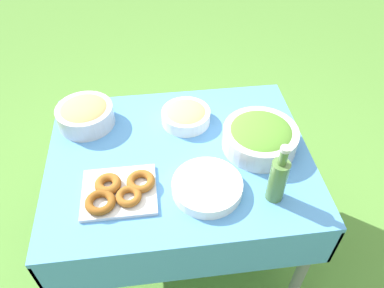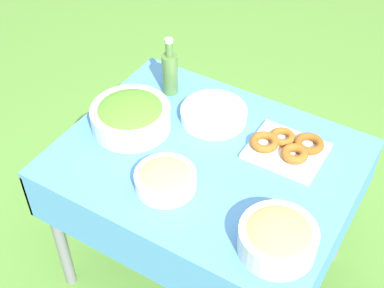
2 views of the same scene
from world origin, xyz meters
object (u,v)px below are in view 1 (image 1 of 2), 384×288
object	(u,v)px
plate_stack	(207,187)
bread_bowl	(85,114)
donut_platter	(119,191)
salad_bowl	(260,136)
olive_oil_bottle	(278,179)
pasta_bowl	(186,115)

from	to	relation	value
plate_stack	bread_bowl	xyz separation A→B (m)	(0.50, -0.46, 0.03)
donut_platter	bread_bowl	size ratio (longest dim) A/B	1.16
donut_platter	plate_stack	size ratio (longest dim) A/B	1.09
salad_bowl	olive_oil_bottle	bearing A→B (deg)	87.77
olive_oil_bottle	bread_bowl	world-z (taller)	olive_oil_bottle
salad_bowl	pasta_bowl	size ratio (longest dim) A/B	1.43
plate_stack	olive_oil_bottle	bearing A→B (deg)	166.56
plate_stack	bread_bowl	distance (m)	0.68
donut_platter	olive_oil_bottle	bearing A→B (deg)	171.97
plate_stack	bread_bowl	size ratio (longest dim) A/B	1.07
donut_platter	salad_bowl	bearing A→B (deg)	-162.25
pasta_bowl	olive_oil_bottle	bearing A→B (deg)	120.98
salad_bowl	pasta_bowl	bearing A→B (deg)	-34.14
salad_bowl	plate_stack	size ratio (longest dim) A/B	1.17
salad_bowl	bread_bowl	world-z (taller)	salad_bowl
pasta_bowl	donut_platter	size ratio (longest dim) A/B	0.75
pasta_bowl	plate_stack	size ratio (longest dim) A/B	0.82
olive_oil_bottle	salad_bowl	bearing A→B (deg)	-92.23
salad_bowl	donut_platter	bearing A→B (deg)	17.75
donut_platter	olive_oil_bottle	world-z (taller)	olive_oil_bottle
salad_bowl	donut_platter	size ratio (longest dim) A/B	1.08
salad_bowl	pasta_bowl	distance (m)	0.36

